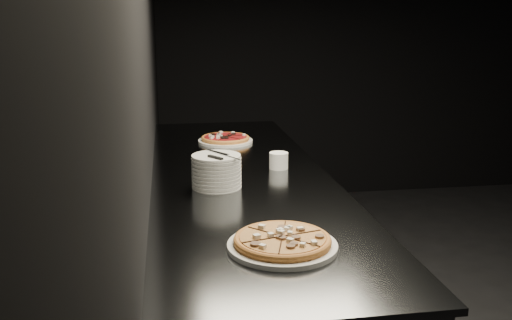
{
  "coord_description": "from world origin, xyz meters",
  "views": [
    {
      "loc": [
        -2.43,
        -2.31,
        1.57
      ],
      "look_at": [
        -2.08,
        -0.11,
        1.01
      ],
      "focal_mm": 40.0,
      "sensor_mm": 36.0,
      "label": 1
    }
  ],
  "objects": [
    {
      "name": "counter",
      "position": [
        -2.13,
        0.0,
        0.46
      ],
      "size": [
        0.74,
        2.44,
        0.92
      ],
      "color": "#5B5E62",
      "rests_on": "floor"
    },
    {
      "name": "wall_back",
      "position": [
        0.0,
        2.5,
        1.4
      ],
      "size": [
        5.0,
        0.02,
        2.8
      ],
      "primitive_type": "cube",
      "color": "black",
      "rests_on": "floor"
    },
    {
      "name": "ramekin",
      "position": [
        -1.95,
        0.06,
        0.96
      ],
      "size": [
        0.08,
        0.08,
        0.07
      ],
      "color": "white",
      "rests_on": "counter"
    },
    {
      "name": "pizza_mushroom",
      "position": [
        -2.11,
        -0.81,
        0.94
      ],
      "size": [
        0.34,
        0.34,
        0.04
      ],
      "rotation": [
        0.0,
        0.0,
        0.25
      ],
      "color": "silver",
      "rests_on": "counter"
    },
    {
      "name": "cutlery",
      "position": [
        -2.24,
        -0.19,
        1.05
      ],
      "size": [
        0.1,
        0.19,
        0.01
      ],
      "rotation": [
        0.0,
        0.0,
        0.64
      ],
      "color": "silver",
      "rests_on": "plate_stack"
    },
    {
      "name": "plate_stack",
      "position": [
        -2.25,
        -0.17,
        0.98
      ],
      "size": [
        0.19,
        0.19,
        0.13
      ],
      "color": "silver",
      "rests_on": "counter"
    },
    {
      "name": "wall_left",
      "position": [
        -2.5,
        0.0,
        1.4
      ],
      "size": [
        0.02,
        5.0,
        2.8
      ],
      "primitive_type": "cube",
      "color": "black",
      "rests_on": "floor"
    },
    {
      "name": "pizza_tomato",
      "position": [
        -2.13,
        0.63,
        0.94
      ],
      "size": [
        0.29,
        0.29,
        0.03
      ],
      "rotation": [
        0.0,
        0.0,
        0.11
      ],
      "color": "silver",
      "rests_on": "counter"
    }
  ]
}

